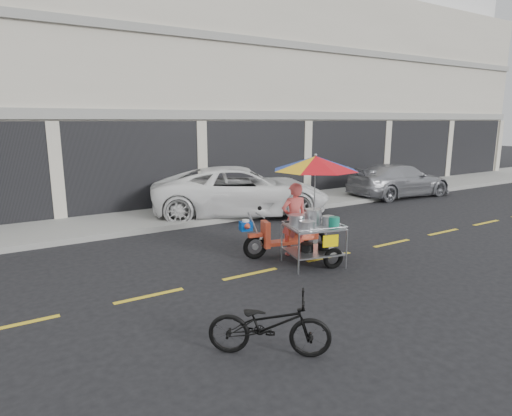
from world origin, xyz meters
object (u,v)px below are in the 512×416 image
white_pickup (241,191)px  silver_pickup (399,180)px  near_bicycle (269,325)px  food_vendor_rig (306,194)px

white_pickup → silver_pickup: bearing=-69.8°
white_pickup → silver_pickup: (6.86, -0.36, -0.12)m
white_pickup → near_bicycle: bearing=175.8°
silver_pickup → near_bicycle: (-10.65, -6.94, -0.23)m
near_bicycle → food_vendor_rig: food_vendor_rig is taller
silver_pickup → food_vendor_rig: (-7.93, -4.22, 0.80)m
white_pickup → silver_pickup: white_pickup is taller
near_bicycle → food_vendor_rig: size_ratio=0.68×
white_pickup → food_vendor_rig: food_vendor_rig is taller
silver_pickup → food_vendor_rig: bearing=122.2°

